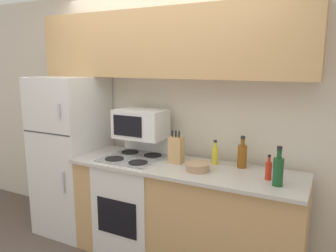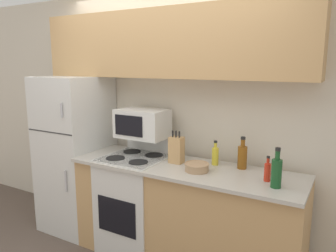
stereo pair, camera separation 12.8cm
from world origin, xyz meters
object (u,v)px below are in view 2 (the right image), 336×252
object	(u,v)px
bottle_hot_sauce	(267,171)
bottle_wine_green	(276,172)
refrigerator	(76,154)
bottle_cooking_spray	(215,155)
stove	(136,201)
bowl	(197,167)
knife_block	(176,150)
microwave	(142,123)
bottle_whiskey	(242,156)

from	to	relation	value
bottle_hot_sauce	bottle_wine_green	world-z (taller)	bottle_wine_green
refrigerator	bottle_wine_green	world-z (taller)	refrigerator
bottle_cooking_spray	bottle_wine_green	distance (m)	0.66
stove	bottle_cooking_spray	xyz separation A→B (m)	(0.75, 0.18, 0.53)
bottle_wine_green	bowl	bearing A→B (deg)	175.81
knife_block	stove	bearing A→B (deg)	-172.14
bowl	bottle_wine_green	world-z (taller)	bottle_wine_green
microwave	bottle_cooking_spray	bearing A→B (deg)	3.47
refrigerator	stove	distance (m)	0.91
knife_block	bottle_cooking_spray	distance (m)	0.35
bottle_hot_sauce	microwave	bearing A→B (deg)	173.33
knife_block	bottle_cooking_spray	bearing A→B (deg)	20.06
stove	refrigerator	bearing A→B (deg)	176.96
stove	knife_block	xyz separation A→B (m)	(0.42, 0.06, 0.56)
bowl	bottle_wine_green	size ratio (longest dim) A/B	0.70
refrigerator	knife_block	world-z (taller)	refrigerator
refrigerator	bottle_hot_sauce	world-z (taller)	refrigerator
bowl	bottle_wine_green	distance (m)	0.66
bottle_cooking_spray	bottle_wine_green	world-z (taller)	bottle_wine_green
bottle_whiskey	refrigerator	bearing A→B (deg)	-175.38
bottle_wine_green	knife_block	bearing A→B (deg)	169.44
bottle_cooking_spray	microwave	bearing A→B (deg)	-176.53
stove	bottle_wine_green	size ratio (longest dim) A/B	3.65
stove	bottle_cooking_spray	size ratio (longest dim) A/B	4.98
knife_block	bottle_wine_green	xyz separation A→B (m)	(0.92, -0.17, -0.00)
bottle_hot_sauce	bottle_wine_green	xyz separation A→B (m)	(0.09, -0.10, 0.04)
bottle_wine_green	stove	bearing A→B (deg)	175.15
knife_block	bowl	distance (m)	0.30
knife_block	bottle_whiskey	xyz separation A→B (m)	(0.57, 0.13, -0.01)
microwave	bottle_hot_sauce	size ratio (longest dim) A/B	2.44
stove	bowl	world-z (taller)	stove
microwave	bottle_wine_green	bearing A→B (deg)	-10.40
microwave	bottle_cooking_spray	world-z (taller)	microwave
bowl	bottle_whiskey	world-z (taller)	bottle_whiskey
bowl	bottle_cooking_spray	size ratio (longest dim) A/B	0.96
bottle_wine_green	bottle_whiskey	bearing A→B (deg)	138.73
microwave	knife_block	xyz separation A→B (m)	(0.42, -0.07, -0.19)
microwave	bottle_wine_green	world-z (taller)	microwave
microwave	bottle_cooking_spray	distance (m)	0.78
stove	bottle_hot_sauce	xyz separation A→B (m)	(1.25, -0.01, 0.52)
refrigerator	stove	bearing A→B (deg)	-3.04
microwave	bottle_whiskey	distance (m)	1.01
knife_block	bottle_whiskey	distance (m)	0.59
bottle_cooking_spray	bottle_whiskey	size ratio (longest dim) A/B	0.79
stove	bottle_whiskey	xyz separation A→B (m)	(0.99, 0.19, 0.55)
stove	bottle_wine_green	bearing A→B (deg)	-4.85
stove	bottle_hot_sauce	bearing A→B (deg)	-0.65
knife_block	bottle_wine_green	size ratio (longest dim) A/B	1.00
refrigerator	bottle_wine_green	xyz separation A→B (m)	(2.17, -0.16, 0.20)
microwave	bottle_whiskey	xyz separation A→B (m)	(0.99, 0.06, -0.20)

